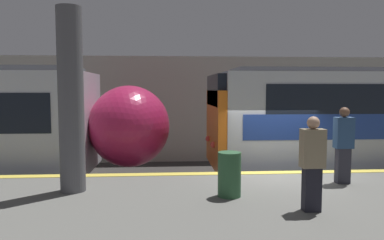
{
  "coord_description": "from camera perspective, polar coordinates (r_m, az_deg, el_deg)",
  "views": [
    {
      "loc": [
        -2.84,
        -8.98,
        3.07
      ],
      "look_at": [
        -2.16,
        0.93,
        2.24
      ],
      "focal_mm": 35.0,
      "sensor_mm": 36.0,
      "label": 1
    }
  ],
  "objects": [
    {
      "name": "ground_plane",
      "position": [
        9.91,
        13.31,
        -13.41
      ],
      "size": [
        120.0,
        120.0,
        0.0
      ],
      "primitive_type": "plane",
      "color": "#33302D"
    },
    {
      "name": "platform",
      "position": [
        7.75,
        18.47,
        -14.75
      ],
      "size": [
        40.0,
        4.49,
        1.04
      ],
      "color": "slate",
      "rests_on": "ground"
    },
    {
      "name": "station_rear_barrier",
      "position": [
        15.99,
        6.31,
        1.66
      ],
      "size": [
        50.0,
        0.15,
        4.43
      ],
      "color": "#B2AD9E",
      "rests_on": "ground"
    },
    {
      "name": "support_pillar_near",
      "position": [
        7.74,
        -17.96,
        2.86
      ],
      "size": [
        0.49,
        0.49,
        3.63
      ],
      "color": "#56565B",
      "rests_on": "platform"
    },
    {
      "name": "person_waiting",
      "position": [
        8.71,
        22.07,
        -3.32
      ],
      "size": [
        0.38,
        0.24,
        1.65
      ],
      "color": "#2D2D38",
      "rests_on": "platform"
    },
    {
      "name": "person_walking",
      "position": [
        6.56,
        17.86,
        -6.08
      ],
      "size": [
        0.38,
        0.24,
        1.59
      ],
      "color": "black",
      "rests_on": "platform"
    },
    {
      "name": "trash_bin",
      "position": [
        7.2,
        5.72,
        -8.24
      ],
      "size": [
        0.44,
        0.44,
        0.85
      ],
      "color": "#2D5B38",
      "rests_on": "platform"
    }
  ]
}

